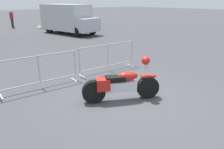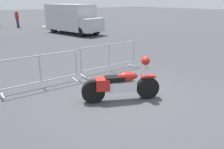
# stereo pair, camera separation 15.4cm
# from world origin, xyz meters

# --- Properties ---
(ground_plane) EXTENTS (120.00, 120.00, 0.00)m
(ground_plane) POSITION_xyz_m (0.00, 0.00, 0.00)
(ground_plane) COLOR #424247
(motorcycle) EXTENTS (2.00, 1.19, 1.23)m
(motorcycle) POSITION_xyz_m (-0.27, 0.04, 0.47)
(motorcycle) COLOR black
(motorcycle) RESTS_ON ground
(crowd_barrier_near) EXTENTS (2.57, 0.59, 1.07)m
(crowd_barrier_near) POSITION_xyz_m (-1.64, 2.32, 0.56)
(crowd_barrier_near) COLOR #9EA0A5
(crowd_barrier_near) RESTS_ON ground
(crowd_barrier_far) EXTENTS (2.57, 0.59, 1.07)m
(crowd_barrier_far) POSITION_xyz_m (1.11, 2.32, 0.56)
(crowd_barrier_far) COLOR #9EA0A5
(crowd_barrier_far) RESTS_ON ground
(delivery_van) EXTENTS (2.91, 5.29, 2.31)m
(delivery_van) POSITION_xyz_m (4.93, 12.14, 1.24)
(delivery_van) COLOR #B2B7BC
(delivery_van) RESTS_ON ground
(pedestrian) EXTENTS (0.44, 0.44, 1.69)m
(pedestrian) POSITION_xyz_m (2.58, 19.01, 0.92)
(pedestrian) COLOR #262838
(pedestrian) RESTS_ON ground
(planter_island) EXTENTS (4.04, 4.04, 1.24)m
(planter_island) POSITION_xyz_m (6.42, 16.62, 0.35)
(planter_island) COLOR #ADA89E
(planter_island) RESTS_ON ground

